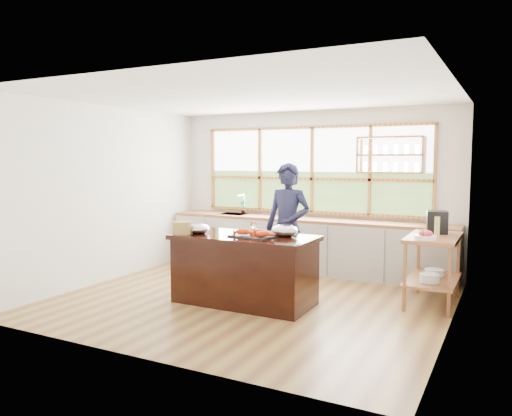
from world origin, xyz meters
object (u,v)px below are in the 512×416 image
Objects in this scene: island at (244,269)px; cook at (288,228)px; espresso_machine at (437,222)px; wicker_basket at (182,228)px.

cook is (0.29, 0.75, 0.46)m from island.
cook is 6.14× the size of espresso_machine.
island is 1.01× the size of cook.
cook is 7.18× the size of wicker_basket.
cook is at bearing 69.15° from island.
island is 6.20× the size of espresso_machine.
espresso_machine reaches higher than wicker_basket.
espresso_machine is 3.40m from wicker_basket.
espresso_machine is at bearing 28.49° from wicker_basket.
wicker_basket is at bearing -161.84° from island.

